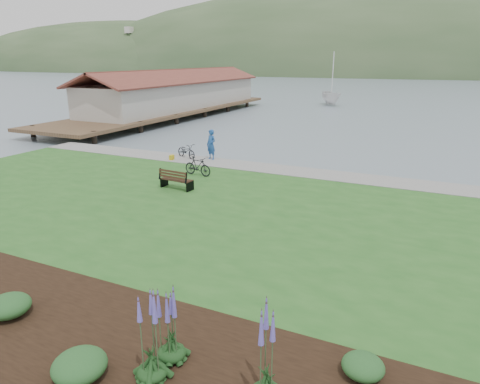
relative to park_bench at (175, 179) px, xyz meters
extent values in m
plane|color=slate|center=(2.78, -1.06, -0.91)|extent=(600.00, 600.00, 0.00)
cube|color=#25591F|center=(2.78, -3.06, -0.71)|extent=(34.00, 20.00, 0.40)
cube|color=gray|center=(2.78, 5.84, -0.50)|extent=(34.00, 2.20, 0.03)
cube|color=black|center=(5.78, -10.86, -0.49)|extent=(24.00, 4.40, 0.04)
cube|color=#4C3826|center=(-17.22, 24.94, -0.06)|extent=(8.00, 36.00, 0.30)
cube|color=#B2ADA3|center=(-17.22, 26.94, 1.59)|extent=(6.40, 28.00, 3.00)
cube|color=black|center=(0.01, 0.11, -0.05)|extent=(1.70, 0.72, 0.05)
cube|color=black|center=(-0.02, -0.20, 0.26)|extent=(1.66, 0.30, 0.52)
cube|color=black|center=(-0.79, 0.18, -0.29)|extent=(0.11, 0.57, 0.46)
cube|color=black|center=(0.81, 0.04, -0.29)|extent=(0.11, 0.57, 0.46)
imported|color=#204D95|center=(-1.53, 6.44, 0.62)|extent=(0.96, 0.79, 2.26)
imported|color=black|center=(-3.21, 6.14, -0.04)|extent=(1.28, 1.91, 0.95)
imported|color=black|center=(-0.33, 2.72, 0.01)|extent=(0.72, 1.78, 1.04)
imported|color=silver|center=(-3.55, 46.39, -0.91)|extent=(12.64, 12.69, 23.98)
cube|color=gold|center=(-3.73, 5.20, -0.34)|extent=(0.21, 0.32, 0.34)
ellipsoid|color=#123313|center=(6.93, -11.33, -0.32)|extent=(0.62, 0.62, 0.31)
cone|color=#5446A3|center=(6.93, -11.33, 0.81)|extent=(0.32, 0.32, 1.96)
ellipsoid|color=#123313|center=(6.95, -10.67, -0.32)|extent=(0.62, 0.62, 0.31)
cone|color=#5446A3|center=(6.95, -10.67, 0.65)|extent=(0.36, 0.36, 1.62)
cone|color=#5446A3|center=(9.20, -10.87, 0.77)|extent=(0.32, 0.32, 1.87)
ellipsoid|color=#1E4C21|center=(2.34, -11.03, -0.21)|extent=(1.06, 1.06, 0.53)
ellipsoid|color=#1E4C21|center=(5.58, -11.92, -0.20)|extent=(1.10, 1.10, 0.55)
ellipsoid|color=#1E4C21|center=(10.73, -9.43, -0.26)|extent=(0.87, 0.87, 0.43)
camera|label=1|loc=(11.54, -17.00, 5.70)|focal=32.00mm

